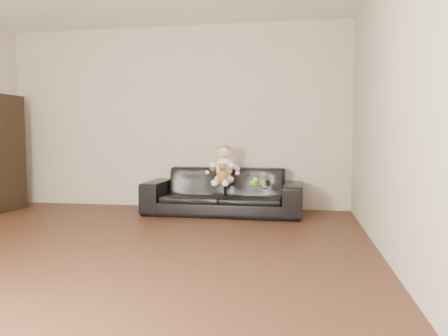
% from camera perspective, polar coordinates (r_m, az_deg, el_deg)
% --- Properties ---
extents(floor, '(5.50, 5.50, 0.00)m').
position_cam_1_polar(floor, '(3.97, -17.62, -11.01)').
color(floor, '#432617').
rests_on(floor, ground).
extents(wall_back, '(5.00, 0.00, 5.00)m').
position_cam_1_polar(wall_back, '(6.40, -6.48, 6.59)').
color(wall_back, '#BBB19D').
rests_on(wall_back, ground).
extents(wall_right, '(0.00, 5.50, 5.50)m').
position_cam_1_polar(wall_right, '(3.49, 21.90, 8.39)').
color(wall_right, '#BBB19D').
rests_on(wall_right, ground).
extents(sofa, '(2.08, 0.84, 0.60)m').
position_cam_1_polar(sofa, '(5.78, -0.10, -3.05)').
color(sofa, black).
rests_on(sofa, floor).
extents(cabinet, '(0.43, 0.57, 1.59)m').
position_cam_1_polar(cabinet, '(6.77, -27.18, 1.74)').
color(cabinet, black).
rests_on(cabinet, floor).
extents(shelf_item, '(0.19, 0.26, 0.28)m').
position_cam_1_polar(shelf_item, '(6.75, -27.14, 4.78)').
color(shelf_item, silver).
rests_on(shelf_item, cabinet).
extents(baby, '(0.37, 0.45, 0.53)m').
position_cam_1_polar(baby, '(5.63, -0.03, 0.11)').
color(baby, '#F8D1D1').
rests_on(baby, sofa).
extents(teddy_bear, '(0.13, 0.13, 0.22)m').
position_cam_1_polar(teddy_bear, '(5.47, -0.20, -0.60)').
color(teddy_bear, '#A1682E').
rests_on(teddy_bear, sofa).
extents(toy_green, '(0.15, 0.17, 0.09)m').
position_cam_1_polar(toy_green, '(5.46, 3.97, -1.97)').
color(toy_green, '#57DE1A').
rests_on(toy_green, sofa).
extents(toy_rattle, '(0.09, 0.09, 0.07)m').
position_cam_1_polar(toy_rattle, '(5.43, 5.17, -2.13)').
color(toy_rattle, '#C65E17').
rests_on(toy_rattle, sofa).
extents(toy_blue_disc, '(0.11, 0.11, 0.01)m').
position_cam_1_polar(toy_blue_disc, '(5.43, 5.37, -2.44)').
color(toy_blue_disc, '#1991CB').
rests_on(toy_blue_disc, sofa).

